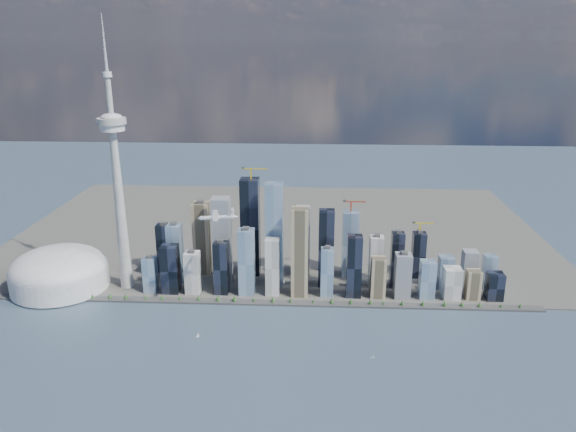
{
  "coord_description": "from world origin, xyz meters",
  "views": [
    {
      "loc": [
        98.33,
        -764.67,
        512.56
      ],
      "look_at": [
        46.15,
        260.0,
        182.51
      ],
      "focal_mm": 35.0,
      "sensor_mm": 36.0,
      "label": 1
    }
  ],
  "objects_px": {
    "sailboat_west": "(198,336)",
    "dome_stadium": "(59,271)",
    "needle_tower": "(117,180)",
    "airplane": "(217,217)",
    "sailboat_east": "(373,356)"
  },
  "relations": [
    {
      "from": "dome_stadium",
      "to": "sailboat_west",
      "type": "height_order",
      "value": "dome_stadium"
    },
    {
      "from": "needle_tower",
      "to": "dome_stadium",
      "type": "bearing_deg",
      "value": -175.91
    },
    {
      "from": "airplane",
      "to": "sailboat_east",
      "type": "height_order",
      "value": "airplane"
    },
    {
      "from": "needle_tower",
      "to": "sailboat_east",
      "type": "distance_m",
      "value": 604.71
    },
    {
      "from": "airplane",
      "to": "needle_tower",
      "type": "bearing_deg",
      "value": 141.64
    },
    {
      "from": "sailboat_east",
      "to": "airplane",
      "type": "bearing_deg",
      "value": 176.91
    },
    {
      "from": "needle_tower",
      "to": "airplane",
      "type": "distance_m",
      "value": 252.21
    },
    {
      "from": "dome_stadium",
      "to": "sailboat_west",
      "type": "bearing_deg",
      "value": -29.39
    },
    {
      "from": "sailboat_east",
      "to": "sailboat_west",
      "type": "bearing_deg",
      "value": -167.03
    },
    {
      "from": "sailboat_west",
      "to": "dome_stadium",
      "type": "bearing_deg",
      "value": 139.61
    },
    {
      "from": "sailboat_west",
      "to": "needle_tower",
      "type": "bearing_deg",
      "value": 123.27
    },
    {
      "from": "dome_stadium",
      "to": "sailboat_east",
      "type": "xyz_separation_m",
      "value": [
        638.78,
        -240.48,
        -36.28
      ]
    },
    {
      "from": "sailboat_west",
      "to": "sailboat_east",
      "type": "xyz_separation_m",
      "value": [
        306.62,
        -53.41,
        0.16
      ]
    },
    {
      "from": "dome_stadium",
      "to": "airplane",
      "type": "height_order",
      "value": "airplane"
    },
    {
      "from": "airplane",
      "to": "sailboat_west",
      "type": "relative_size",
      "value": 7.94
    }
  ]
}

